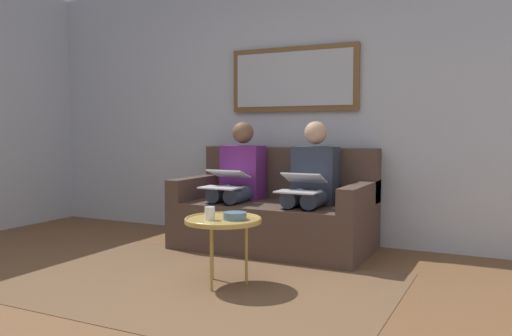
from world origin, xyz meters
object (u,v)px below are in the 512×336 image
bowl (235,216)px  person_right (238,180)px  couch (276,213)px  laptop_silver (301,184)px  framed_mirror (293,79)px  person_left (311,183)px  laptop_white (225,180)px  cup (210,213)px  coffee_table (223,221)px

bowl → person_right: bearing=-62.7°
couch → laptop_silver: (-0.36, 0.31, 0.31)m
bowl → laptop_silver: bearing=-98.0°
framed_mirror → bowl: (-0.23, 1.60, -1.07)m
person_left → person_right: size_ratio=1.00×
couch → person_right: person_right is taller
bowl → person_left: person_left is taller
laptop_white → person_right: bearing=-90.0°
cup → laptop_white: size_ratio=0.25×
laptop_silver → laptop_white: laptop_white is taller
bowl → person_right: person_right is taller
laptop_silver → person_right: (0.72, -0.24, -0.01)m
cup → laptop_white: laptop_white is taller
bowl → laptop_white: bearing=-56.8°
framed_mirror → laptop_silver: 1.21m
framed_mirror → coffee_table: size_ratio=2.43×
bowl → laptop_white: laptop_white is taller
coffee_table → cup: (0.06, 0.08, 0.06)m
framed_mirror → person_left: (-0.36, 0.46, -0.94)m
coffee_table → laptop_white: 1.06m
bowl → laptop_silver: (-0.13, -0.90, 0.14)m
cup → person_left: (-0.27, -1.23, 0.10)m
laptop_silver → person_right: bearing=-18.4°
framed_mirror → person_right: 1.11m
person_left → laptop_silver: size_ratio=3.27×
framed_mirror → bowl: size_ratio=8.09×
framed_mirror → person_right: framed_mirror is taller
bowl → person_left: bearing=-96.3°
person_right → laptop_white: (0.00, 0.24, 0.02)m
framed_mirror → cup: bearing=93.0°
cup → person_left: person_left is taller
couch → bowl: bearing=100.8°
framed_mirror → laptop_white: framed_mirror is taller
framed_mirror → laptop_silver: size_ratio=3.68×
person_right → laptop_silver: bearing=161.6°
cup → couch: bearing=-86.1°
cup → laptop_white: 1.09m
framed_mirror → laptop_silver: framed_mirror is taller
coffee_table → person_left: person_left is taller
framed_mirror → couch: bearing=90.0°
person_left → laptop_silver: bearing=90.0°
person_right → bowl: bearing=117.3°
laptop_silver → laptop_white: (0.72, 0.00, 0.01)m
couch → laptop_silver: couch is taller
couch → laptop_white: 0.57m
bowl → laptop_white: size_ratio=0.44×
couch → laptop_silver: size_ratio=4.91×
couch → laptop_white: (0.36, 0.31, 0.31)m
coffee_table → laptop_silver: bearing=-103.1°
couch → cup: size_ratio=19.01×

